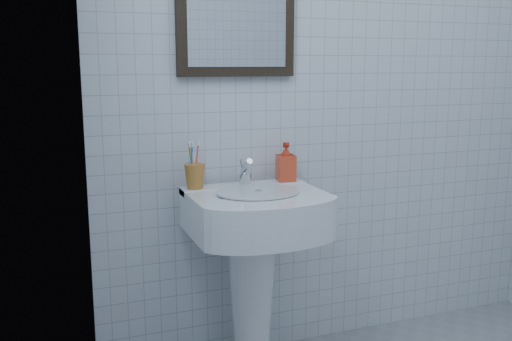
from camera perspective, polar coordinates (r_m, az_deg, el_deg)
name	(u,v)px	position (r m, az deg, el deg)	size (l,w,h in m)	color
wall_back	(338,73)	(2.60, 8.18, 9.59)	(2.20, 0.02, 2.50)	silver
wall_left	(128,87)	(1.09, -12.66, 8.13)	(0.02, 2.40, 2.50)	silver
washbasin	(254,252)	(2.32, -0.24, -8.19)	(0.52, 0.38, 0.81)	white
faucet	(245,174)	(2.33, -1.08, -0.35)	(0.05, 0.10, 0.12)	silver
toothbrush_cup	(195,176)	(2.28, -6.13, -0.57)	(0.08, 0.08, 0.10)	#B7732A
soap_dispenser	(286,162)	(2.42, 3.01, 0.88)	(0.07, 0.08, 0.16)	red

